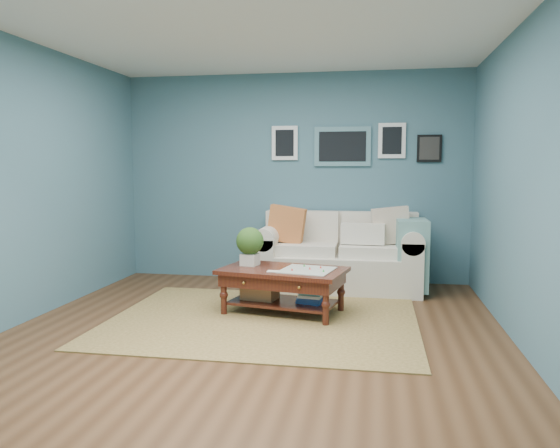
# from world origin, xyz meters

# --- Properties ---
(room_shell) EXTENTS (5.00, 5.02, 2.70)m
(room_shell) POSITION_xyz_m (0.02, 0.06, 1.36)
(room_shell) COLOR brown
(room_shell) RESTS_ON ground
(area_rug) EXTENTS (2.96, 2.37, 0.01)m
(area_rug) POSITION_xyz_m (0.00, 0.47, 0.01)
(area_rug) COLOR brown
(area_rug) RESTS_ON ground
(loveseat) EXTENTS (2.02, 0.92, 1.04)m
(loveseat) POSITION_xyz_m (0.72, 2.03, 0.42)
(loveseat) COLOR beige
(loveseat) RESTS_ON ground
(coffee_table) EXTENTS (1.35, 0.94, 0.86)m
(coffee_table) POSITION_xyz_m (0.09, 0.79, 0.38)
(coffee_table) COLOR #34100F
(coffee_table) RESTS_ON ground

